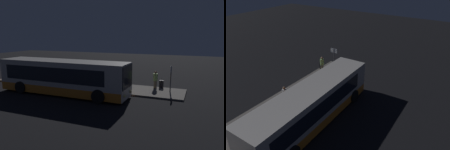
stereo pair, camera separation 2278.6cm
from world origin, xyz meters
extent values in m
plane|color=black|center=(0.00, 0.00, 0.00)|extent=(80.00, 80.00, 0.00)
cube|color=#605B56|center=(0.00, 3.38, 0.07)|extent=(20.00, 3.56, 0.14)
cube|color=#B2ADA8|center=(0.08, -0.01, 1.56)|extent=(11.66, 2.52, 2.75)
cube|color=orange|center=(0.08, -0.01, 0.54)|extent=(11.60, 2.54, 0.70)
cube|color=black|center=(-0.21, -0.01, 1.89)|extent=(9.56, 2.55, 1.21)
cube|color=black|center=(5.93, -0.01, 1.96)|extent=(0.06, 2.22, 1.76)
sphere|color=#F9E58C|center=(5.95, 0.68, 0.64)|extent=(0.24, 0.24, 0.24)
sphere|color=#F9E58C|center=(5.95, -0.71, 0.64)|extent=(0.24, 0.24, 0.24)
cylinder|color=black|center=(4.05, 1.25, 0.54)|extent=(1.07, 0.30, 1.07)
cylinder|color=black|center=(4.05, -1.28, 0.54)|extent=(1.07, 0.30, 1.07)
cylinder|color=black|center=(-3.53, 1.25, 0.54)|extent=(1.07, 0.30, 1.07)
cylinder|color=black|center=(-3.53, -1.28, 0.54)|extent=(1.07, 0.30, 1.07)
cylinder|color=#6B604C|center=(7.21, 4.42, 0.51)|extent=(0.32, 0.32, 0.76)
cylinder|color=#8CB766|center=(7.21, 4.42, 1.22)|extent=(0.46, 0.46, 0.66)
sphere|color=#9E7051|center=(7.21, 4.42, 1.67)|extent=(0.25, 0.25, 0.25)
cylinder|color=#6B604C|center=(0.53, 3.33, 0.50)|extent=(0.33, 0.33, 0.73)
cylinder|color=silver|center=(0.53, 3.33, 1.18)|extent=(0.47, 0.47, 0.63)
sphere|color=brown|center=(0.53, 3.33, 1.62)|extent=(0.24, 0.24, 0.24)
cube|color=maroon|center=(0.28, 3.21, 0.92)|extent=(0.25, 0.31, 0.24)
cube|color=black|center=(7.70, 4.91, 0.49)|extent=(0.38, 0.23, 0.71)
cylinder|color=black|center=(7.70, 4.91, 0.97)|extent=(0.02, 0.02, 0.24)
cylinder|color=#4C4C51|center=(8.66, 3.84, 1.29)|extent=(0.10, 0.10, 2.31)
cube|color=silver|center=(8.66, 3.84, 2.16)|extent=(0.04, 0.80, 0.47)
cylinder|color=#3F3F44|center=(4.07, 3.36, 0.46)|extent=(0.44, 0.44, 0.65)
camera|label=1|loc=(11.01, -15.50, 5.17)|focal=35.00mm
camera|label=2|loc=(-10.03, -8.65, 10.63)|focal=35.00mm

